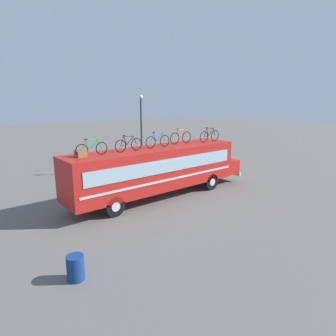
{
  "coord_description": "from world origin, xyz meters",
  "views": [
    {
      "loc": [
        -10.4,
        -13.74,
        5.87
      ],
      "look_at": [
        0.96,
        0.0,
        1.69
      ],
      "focal_mm": 31.66,
      "sensor_mm": 36.0,
      "label": 1
    }
  ],
  "objects": [
    {
      "name": "rooftop_bicycle_4",
      "position": [
        2.3,
        0.34,
        3.46
      ],
      "size": [
        1.75,
        0.44,
        0.98
      ],
      "color": "black",
      "rests_on": "bus"
    },
    {
      "name": "rooftop_bicycle_5",
      "position": [
        4.34,
        -0.28,
        3.47
      ],
      "size": [
        1.82,
        0.44,
        0.98
      ],
      "color": "black",
      "rests_on": "bus"
    },
    {
      "name": "trash_bin",
      "position": [
        -7.17,
        -5.04,
        0.43
      ],
      "size": [
        0.58,
        0.58,
        0.86
      ],
      "primitive_type": "cylinder",
      "color": "navy",
      "rests_on": "ground"
    },
    {
      "name": "street_lamp",
      "position": [
        2.72,
        5.38,
        3.61
      ],
      "size": [
        0.32,
        0.32,
        6.16
      ],
      "color": "#38383D",
      "rests_on": "ground"
    },
    {
      "name": "rooftop_bicycle_1",
      "position": [
        -3.99,
        0.03,
        3.43
      ],
      "size": [
        1.74,
        0.44,
        0.88
      ],
      "color": "black",
      "rests_on": "bus"
    },
    {
      "name": "rooftop_bicycle_3",
      "position": [
        0.18,
        -0.0,
        3.45
      ],
      "size": [
        1.75,
        0.44,
        0.94
      ],
      "color": "black",
      "rests_on": "bus"
    },
    {
      "name": "rooftop_bicycle_2",
      "position": [
        -1.87,
        -0.04,
        3.44
      ],
      "size": [
        1.71,
        0.44,
        0.92
      ],
      "color": "black",
      "rests_on": "bus"
    },
    {
      "name": "bus",
      "position": [
        0.24,
        -0.0,
        1.8
      ],
      "size": [
        12.42,
        2.47,
        3.06
      ],
      "color": "red",
      "rests_on": "ground"
    },
    {
      "name": "ground_plane",
      "position": [
        0.0,
        0.0,
        0.0
      ],
      "size": [
        120.0,
        120.0,
        0.0
      ],
      "primitive_type": "plane",
      "color": "#605E59"
    },
    {
      "name": "luggage_bag_1",
      "position": [
        -4.53,
        0.15,
        3.21
      ],
      "size": [
        0.48,
        0.55,
        0.31
      ],
      "primitive_type": "cube",
      "color": "olive",
      "rests_on": "bus"
    }
  ]
}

